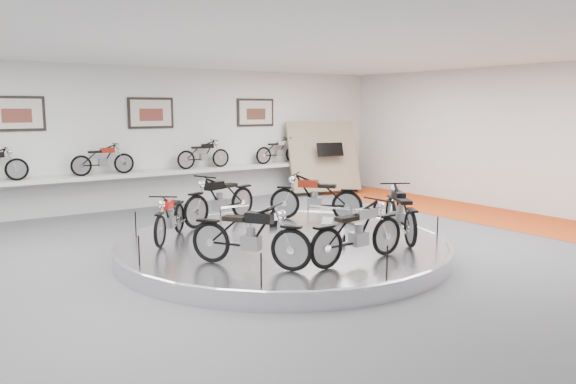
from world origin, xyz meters
TOP-DOWN VIEW (x-y plane):
  - floor at (0.00, 0.00)m, footprint 16.00×16.00m
  - ceiling at (0.00, 0.00)m, footprint 16.00×16.00m
  - wall_back at (0.00, 7.00)m, footprint 16.00×0.00m
  - wall_right at (8.00, 0.00)m, footprint 0.00×14.00m
  - orange_carpet_strip at (6.80, 0.00)m, footprint 2.40×12.60m
  - dado_band at (0.00, 6.98)m, footprint 15.68×0.04m
  - display_platform at (0.00, 0.30)m, footprint 6.40×6.40m
  - platform_rim at (0.00, 0.30)m, footprint 6.40×6.40m
  - shelf at (0.00, 6.70)m, footprint 11.00×0.55m
  - poster_left at (-3.50, 6.96)m, footprint 1.35×0.06m
  - poster_center at (0.00, 6.96)m, footprint 1.35×0.06m
  - poster_right at (3.50, 6.96)m, footprint 1.35×0.06m
  - display_panel at (5.60, 6.10)m, footprint 2.56×1.52m
  - shelf_bike_b at (-1.50, 6.70)m, footprint 1.22×0.43m
  - shelf_bike_c at (1.50, 6.70)m, footprint 1.22×0.43m
  - shelf_bike_d at (4.20, 6.70)m, footprint 1.22×0.43m
  - bike_a at (1.70, 1.47)m, footprint 1.68×1.81m
  - bike_b at (-0.24, 2.42)m, footprint 1.99×1.23m
  - bike_c at (-1.80, 1.54)m, footprint 1.44×1.56m
  - bike_d at (-1.50, -0.96)m, footprint 1.52×1.83m
  - bike_e at (0.11, -1.73)m, footprint 1.78×0.70m
  - bike_f at (1.93, -0.94)m, footprint 1.46×1.86m

SIDE VIEW (x-z plane):
  - floor at x=0.00m, z-range 0.00..0.00m
  - orange_carpet_strip at x=6.80m, z-range 0.00..0.01m
  - display_platform at x=0.00m, z-range 0.00..0.30m
  - platform_rim at x=0.00m, z-range 0.22..0.32m
  - dado_band at x=0.00m, z-range 0.00..1.10m
  - bike_c at x=-1.80m, z-range 0.30..1.23m
  - bike_e at x=0.11m, z-range 0.30..1.33m
  - bike_d at x=-1.50m, z-range 0.30..1.35m
  - bike_f at x=1.93m, z-range 0.30..1.35m
  - bike_a at x=1.70m, z-range 0.30..1.38m
  - bike_b at x=-0.24m, z-range 0.30..1.40m
  - shelf at x=0.00m, z-range 0.95..1.05m
  - display_panel at x=5.60m, z-range 0.10..2.40m
  - shelf_bike_b at x=-1.50m, z-range 1.05..1.78m
  - shelf_bike_c at x=1.50m, z-range 1.05..1.78m
  - shelf_bike_d at x=4.20m, z-range 1.05..1.78m
  - wall_back at x=0.00m, z-range -6.00..10.00m
  - wall_right at x=8.00m, z-range -5.00..9.00m
  - poster_left at x=-3.50m, z-range 2.26..3.14m
  - poster_center at x=0.00m, z-range 2.26..3.14m
  - poster_right at x=3.50m, z-range 2.26..3.14m
  - ceiling at x=0.00m, z-range 4.00..4.00m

